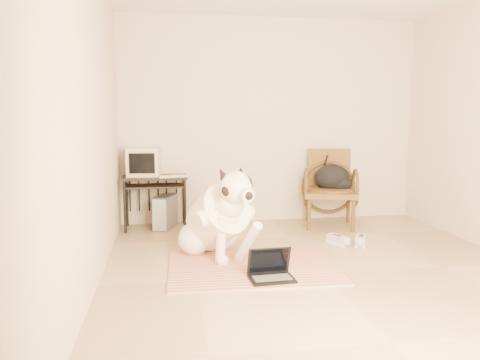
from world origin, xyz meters
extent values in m
plane|color=tan|center=(0.00, 0.00, 0.00)|extent=(4.50, 4.50, 0.00)
plane|color=beige|center=(0.00, 2.25, 1.35)|extent=(4.50, 0.00, 4.50)
plane|color=beige|center=(-2.00, 0.00, 1.35)|extent=(0.00, 4.50, 4.50)
cube|color=#E6442F|center=(-0.64, -0.20, 0.01)|extent=(1.57, 0.30, 0.02)
cube|color=#2E6A34|center=(-0.63, 0.04, 0.01)|extent=(1.57, 0.30, 0.02)
cube|color=#7C498B|center=(-0.62, 0.28, 0.01)|extent=(1.57, 0.30, 0.02)
cube|color=#C98C44|center=(-0.61, 0.52, 0.01)|extent=(1.57, 0.30, 0.02)
cube|color=tan|center=(-0.60, 0.75, 0.01)|extent=(1.57, 0.30, 0.02)
sphere|color=white|center=(-1.13, 0.77, 0.17)|extent=(0.34, 0.34, 0.34)
sphere|color=white|center=(-0.84, 0.90, 0.17)|extent=(0.34, 0.34, 0.34)
ellipsoid|color=white|center=(-0.98, 0.83, 0.19)|extent=(0.42, 0.38, 0.34)
ellipsoid|color=white|center=(-0.90, 0.64, 0.42)|extent=(0.69, 0.87, 0.73)
cylinder|color=white|center=(-0.90, 0.65, 0.42)|extent=(0.72, 0.80, 0.67)
sphere|color=white|center=(-0.81, 0.44, 0.59)|extent=(0.28, 0.28, 0.28)
sphere|color=white|center=(-0.77, 0.34, 0.76)|extent=(0.31, 0.31, 0.31)
ellipsoid|color=black|center=(-0.72, 0.36, 0.78)|extent=(0.24, 0.27, 0.23)
cylinder|color=white|center=(-0.71, 0.22, 0.71)|extent=(0.18, 0.20, 0.13)
sphere|color=black|center=(-0.68, 0.14, 0.71)|extent=(0.08, 0.08, 0.08)
cone|color=black|center=(-0.89, 0.36, 0.88)|extent=(0.18, 0.17, 0.19)
cone|color=black|center=(-0.70, 0.45, 0.88)|extent=(0.16, 0.19, 0.19)
torus|color=silver|center=(-0.80, 0.42, 0.64)|extent=(0.31, 0.24, 0.25)
cylinder|color=white|center=(-0.90, 0.39, 0.25)|extent=(0.14, 0.16, 0.47)
cylinder|color=white|center=(-0.65, 0.35, 0.22)|extent=(0.25, 0.42, 0.47)
sphere|color=white|center=(-0.89, 0.36, 0.05)|extent=(0.12, 0.12, 0.12)
sphere|color=white|center=(-0.54, 0.16, 0.06)|extent=(0.12, 0.12, 0.12)
cone|color=black|center=(-1.12, 1.09, 0.05)|extent=(0.37, 0.40, 0.12)
cube|color=black|center=(-0.52, -0.13, 0.03)|extent=(0.39, 0.29, 0.02)
cube|color=#4D4D4F|center=(-0.52, -0.14, 0.04)|extent=(0.33, 0.17, 0.00)
cube|color=black|center=(-0.53, -0.04, 0.16)|extent=(0.39, 0.11, 0.25)
cube|color=black|center=(-0.53, -0.05, 0.16)|extent=(0.34, 0.09, 0.22)
cube|color=black|center=(-1.55, 2.00, 0.65)|extent=(0.81, 0.46, 0.03)
cube|color=black|center=(-1.55, 1.95, 0.55)|extent=(0.72, 0.37, 0.02)
cylinder|color=black|center=(-1.91, 1.81, 0.32)|extent=(0.03, 0.03, 0.64)
cylinder|color=black|center=(-1.92, 2.18, 0.32)|extent=(0.03, 0.03, 0.64)
cylinder|color=black|center=(-1.18, 1.82, 0.32)|extent=(0.03, 0.03, 0.64)
cylinder|color=black|center=(-1.19, 2.19, 0.32)|extent=(0.03, 0.03, 0.64)
cube|color=beige|center=(-1.68, 2.07, 0.85)|extent=(0.43, 0.41, 0.35)
cube|color=black|center=(-1.70, 1.88, 0.85)|extent=(0.31, 0.04, 0.25)
cube|color=beige|center=(-1.33, 1.87, 0.68)|extent=(0.36, 0.19, 0.02)
cube|color=#4D4D4F|center=(-1.43, 2.00, 0.21)|extent=(0.32, 0.47, 0.41)
cube|color=#B7B7BC|center=(-1.50, 1.79, 0.21)|extent=(0.17, 0.07, 0.39)
cube|color=brown|center=(0.67, 1.75, 0.44)|extent=(0.79, 0.78, 0.07)
cylinder|color=#37260F|center=(0.67, 1.75, 0.48)|extent=(0.60, 0.60, 0.04)
cube|color=brown|center=(0.75, 2.03, 0.74)|extent=(0.55, 0.19, 0.49)
cylinder|color=#37260F|center=(0.34, 1.56, 0.20)|extent=(0.05, 0.05, 0.40)
cylinder|color=#37260F|center=(0.48, 2.08, 0.20)|extent=(0.05, 0.05, 0.40)
cylinder|color=#37260F|center=(0.86, 1.42, 0.20)|extent=(0.05, 0.05, 0.40)
cylinder|color=#37260F|center=(1.00, 1.93, 0.20)|extent=(0.05, 0.05, 0.40)
ellipsoid|color=black|center=(0.71, 1.80, 0.63)|extent=(0.46, 0.38, 0.34)
ellipsoid|color=black|center=(0.82, 1.73, 0.56)|extent=(0.29, 0.24, 0.20)
cube|color=silver|center=(0.48, 0.93, 0.01)|extent=(0.22, 0.30, 0.03)
cube|color=gray|center=(0.48, 0.93, 0.05)|extent=(0.21, 0.28, 0.09)
cube|color=#A71617|center=(0.48, 0.93, 0.09)|extent=(0.10, 0.14, 0.02)
cube|color=silver|center=(0.72, 0.86, 0.01)|extent=(0.23, 0.30, 0.03)
cube|color=gray|center=(0.72, 0.86, 0.05)|extent=(0.22, 0.29, 0.09)
cube|color=#A71617|center=(0.72, 0.86, 0.09)|extent=(0.11, 0.15, 0.02)
camera|label=1|loc=(-1.41, -3.93, 1.44)|focal=35.00mm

